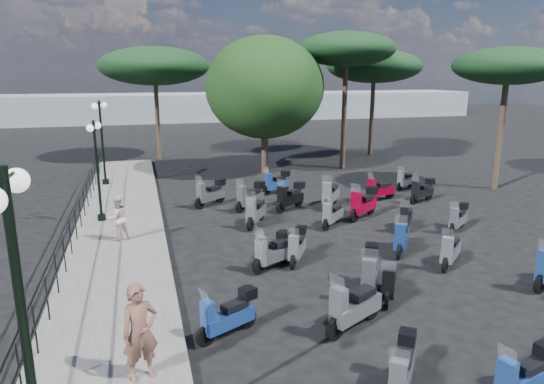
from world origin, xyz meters
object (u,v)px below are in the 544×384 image
object	(u,v)px
scooter_14	(450,251)
broadleaf_tree	(265,88)
lamp_post_1	(97,164)
scooter_29	(405,181)
scooter_8	(353,308)
scooter_23	(379,190)
scooter_21	(401,238)
scooter_22	(330,195)
scooter_15	(364,204)
scooter_9	(297,247)
lamp_post_2	(102,137)
scooter_16	(406,218)
pine_0	(346,50)
scooter_32	(250,197)
woman	(140,332)
scooter_28	(422,191)
scooter_13	(389,283)
scooter_1	(228,316)
pine_1	(374,67)
scooter_5	(210,194)
lamp_post_0	(23,320)
scooter_17	(276,183)
scooter_4	(256,212)
scooter_7	(370,273)
pine_2	(155,66)
scooter_2	(272,252)
scooter_3	(275,253)
scooter_11	(290,198)
pedestrian_far	(118,218)
scooter_27	(458,219)
pine_3	(508,66)
scooter_12	(524,378)

from	to	relation	value
scooter_14	broadleaf_tree	distance (m)	14.98
lamp_post_1	scooter_29	world-z (taller)	lamp_post_1
scooter_8	lamp_post_1	bearing A→B (deg)	2.79
scooter_8	scooter_23	bearing A→B (deg)	-59.01
scooter_21	scooter_22	size ratio (longest dim) A/B	0.96
lamp_post_1	broadleaf_tree	bearing A→B (deg)	55.22
scooter_15	scooter_9	bearing A→B (deg)	96.77
lamp_post_2	scooter_16	world-z (taller)	lamp_post_2
pine_0	scooter_32	bearing A→B (deg)	-135.09
pine_0	woman	bearing A→B (deg)	-123.08
scooter_16	scooter_28	xyz separation A→B (m)	(2.66, 3.17, 0.06)
scooter_21	scooter_13	bearing A→B (deg)	90.33
scooter_1	lamp_post_2	bearing A→B (deg)	-15.01
pine_1	scooter_22	bearing A→B (deg)	-123.41
lamp_post_1	pine_0	bearing A→B (deg)	43.37
scooter_5	scooter_28	distance (m)	9.05
scooter_9	lamp_post_0	bearing A→B (deg)	80.62
scooter_9	scooter_17	distance (m)	8.33
scooter_4	scooter_15	bearing A→B (deg)	-151.07
broadleaf_tree	scooter_5	bearing A→B (deg)	-123.24
scooter_14	broadleaf_tree	bearing A→B (deg)	-35.85
scooter_1	scooter_7	xyz separation A→B (m)	(3.82, 1.07, 0.08)
scooter_5	scooter_23	bearing A→B (deg)	-136.97
scooter_16	scooter_23	world-z (taller)	scooter_23
scooter_9	scooter_13	size ratio (longest dim) A/B	1.04
pine_1	scooter_4	bearing A→B (deg)	-130.46
scooter_21	lamp_post_1	bearing A→B (deg)	4.16
lamp_post_1	pine_2	bearing A→B (deg)	91.60
scooter_2	scooter_13	xyz separation A→B (m)	(2.23, -2.68, -0.05)
scooter_4	scooter_5	distance (m)	3.34
scooter_32	pine_1	bearing A→B (deg)	-82.74
scooter_3	scooter_23	bearing A→B (deg)	-69.98
scooter_11	pine_1	xyz separation A→B (m)	(9.25, 11.38, 5.27)
pine_0	broadleaf_tree	bearing A→B (deg)	-178.17
scooter_1	scooter_3	world-z (taller)	scooter_3
pedestrian_far	scooter_27	bearing A→B (deg)	146.77
scooter_27	scooter_8	bearing A→B (deg)	92.33
pine_0	pine_3	distance (m)	8.40
scooter_28	lamp_post_2	bearing A→B (deg)	38.20
scooter_28	scooter_32	world-z (taller)	scooter_32
scooter_8	scooter_5	bearing A→B (deg)	-20.72
scooter_27	scooter_16	bearing A→B (deg)	33.96
woman	scooter_14	size ratio (longest dim) A/B	1.39
broadleaf_tree	scooter_4	bearing A→B (deg)	-106.64
scooter_5	pine_2	xyz separation A→B (m)	(-1.51, 12.16, 5.28)
scooter_17	pine_1	world-z (taller)	pine_1
scooter_7	scooter_14	distance (m)	3.21
scooter_12	lamp_post_0	bearing A→B (deg)	74.75
scooter_3	scooter_22	world-z (taller)	scooter_22
scooter_8	scooter_17	size ratio (longest dim) A/B	1.11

